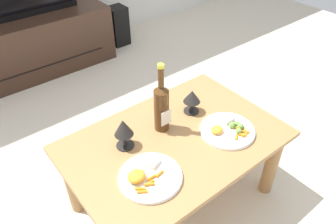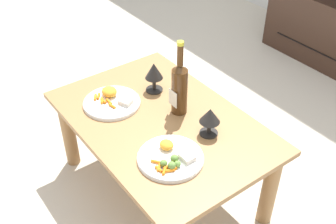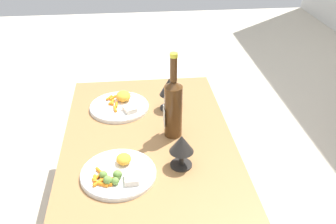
{
  "view_description": "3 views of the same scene",
  "coord_description": "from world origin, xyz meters",
  "views": [
    {
      "loc": [
        -0.71,
        -0.83,
        1.48
      ],
      "look_at": [
        0.03,
        0.09,
        0.54
      ],
      "focal_mm": 34.35,
      "sensor_mm": 36.0,
      "label": 1
    },
    {
      "loc": [
        1.17,
        -0.82,
        1.58
      ],
      "look_at": [
        0.03,
        0.02,
        0.5
      ],
      "focal_mm": 44.07,
      "sensor_mm": 36.0,
      "label": 2
    },
    {
      "loc": [
        1.23,
        -0.05,
        1.31
      ],
      "look_at": [
        -0.05,
        0.09,
        0.52
      ],
      "focal_mm": 39.66,
      "sensor_mm": 36.0,
      "label": 3
    }
  ],
  "objects": [
    {
      "name": "tv_stand",
      "position": [
        -0.1,
        1.8,
        0.24
      ],
      "size": [
        1.37,
        0.47,
        0.48
      ],
      "color": "#382319",
      "rests_on": "ground_plane"
    },
    {
      "name": "goblet_right",
      "position": [
        0.2,
        0.11,
        0.53
      ],
      "size": [
        0.09,
        0.09,
        0.13
      ],
      "color": "black",
      "rests_on": "dining_table"
    },
    {
      "name": "ground_plane",
      "position": [
        0.0,
        0.0,
        0.0
      ],
      "size": [
        6.4,
        6.4,
        0.0
      ],
      "primitive_type": "plane",
      "color": "beige"
    },
    {
      "name": "dinner_plate_right",
      "position": [
        0.23,
        -0.12,
        0.46
      ],
      "size": [
        0.26,
        0.26,
        0.04
      ],
      "color": "white",
      "rests_on": "dining_table"
    },
    {
      "name": "dinner_plate_left",
      "position": [
        -0.23,
        -0.11,
        0.46
      ],
      "size": [
        0.27,
        0.27,
        0.05
      ],
      "color": "white",
      "rests_on": "dining_table"
    },
    {
      "name": "wine_bottle",
      "position": [
        -0.0,
        0.1,
        0.58
      ],
      "size": [
        0.07,
        0.07,
        0.35
      ],
      "color": "#4C2D14",
      "rests_on": "dining_table"
    },
    {
      "name": "dining_table",
      "position": [
        0.0,
        0.0,
        0.36
      ],
      "size": [
        1.01,
        0.68,
        0.44
      ],
      "color": "#9E7042",
      "rests_on": "ground_plane"
    },
    {
      "name": "goblet_left",
      "position": [
        -0.21,
        0.11,
        0.55
      ],
      "size": [
        0.09,
        0.09,
        0.15
      ],
      "color": "black",
      "rests_on": "dining_table"
    },
    {
      "name": "floor_speaker",
      "position": [
        0.77,
        1.79,
        0.19
      ],
      "size": [
        0.17,
        0.17,
        0.37
      ],
      "primitive_type": "cube",
      "rotation": [
        0.0,
        0.0,
        0.02
      ],
      "color": "black",
      "rests_on": "ground_plane"
    }
  ]
}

